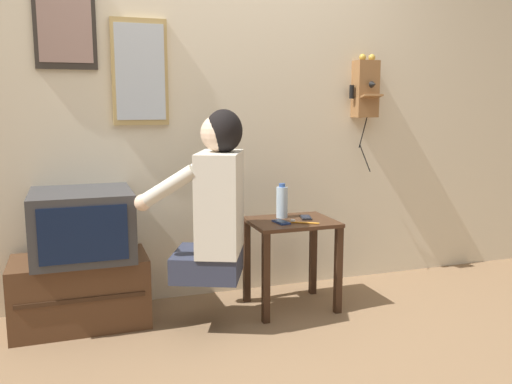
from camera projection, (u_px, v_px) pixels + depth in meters
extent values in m
plane|color=#846647|center=(276.00, 359.00, 2.66)|extent=(14.00, 14.00, 0.00)
cube|color=beige|center=(219.00, 98.00, 3.43)|extent=(6.80, 0.05, 2.55)
cube|color=#422819|center=(292.00, 222.00, 3.26)|extent=(0.51, 0.40, 0.02)
cube|color=#382215|center=(266.00, 278.00, 3.07)|extent=(0.04, 0.04, 0.52)
cube|color=#382215|center=(338.00, 270.00, 3.21)|extent=(0.04, 0.04, 0.52)
cube|color=#382215|center=(247.00, 261.00, 3.40)|extent=(0.04, 0.04, 0.52)
cube|color=#382215|center=(313.00, 255.00, 3.54)|extent=(0.04, 0.04, 0.52)
cube|color=#2D3347|center=(208.00, 264.00, 2.99)|extent=(0.48, 0.48, 0.14)
cube|color=beige|center=(220.00, 203.00, 2.92)|extent=(0.36, 0.44, 0.55)
sphere|color=beige|center=(219.00, 133.00, 2.86)|extent=(0.20, 0.20, 0.20)
ellipsoid|color=black|center=(224.00, 131.00, 2.86)|extent=(0.27, 0.27, 0.23)
cylinder|color=beige|center=(168.00, 187.00, 2.76)|extent=(0.31, 0.19, 0.23)
cylinder|color=beige|center=(182.00, 178.00, 3.09)|extent=(0.31, 0.19, 0.23)
sphere|color=beige|center=(143.00, 203.00, 2.79)|extent=(0.09, 0.09, 0.09)
sphere|color=beige|center=(159.00, 192.00, 3.11)|extent=(0.09, 0.09, 0.09)
cube|color=#51331E|center=(81.00, 291.00, 3.05)|extent=(0.74, 0.40, 0.39)
cube|color=#392315|center=(81.00, 300.00, 2.85)|extent=(0.66, 0.01, 0.02)
cube|color=#38383A|center=(82.00, 224.00, 3.00)|extent=(0.54, 0.52, 0.38)
cube|color=#0C1938|center=(84.00, 235.00, 2.76)|extent=(0.44, 0.01, 0.29)
cube|color=olive|center=(365.00, 89.00, 3.66)|extent=(0.16, 0.11, 0.38)
cube|color=olive|center=(372.00, 96.00, 3.59)|extent=(0.14, 0.07, 0.03)
sphere|color=#B79338|center=(363.00, 57.00, 3.61)|extent=(0.05, 0.05, 0.05)
sphere|color=#B79338|center=(372.00, 58.00, 3.63)|extent=(0.05, 0.05, 0.05)
cone|color=black|center=(374.00, 84.00, 3.56)|extent=(0.04, 0.05, 0.04)
cylinder|color=black|center=(352.00, 92.00, 3.63)|extent=(0.03, 0.03, 0.09)
cylinder|color=black|center=(363.00, 132.00, 3.69)|extent=(0.04, 0.04, 0.22)
cylinder|color=black|center=(365.00, 158.00, 3.73)|extent=(0.07, 0.06, 0.19)
cube|color=#2D2823|center=(65.00, 22.00, 3.04)|extent=(0.34, 0.02, 0.52)
cube|color=gray|center=(65.00, 21.00, 3.02)|extent=(0.29, 0.01, 0.45)
cube|color=tan|center=(140.00, 72.00, 3.21)|extent=(0.33, 0.03, 0.62)
cube|color=#B2BCC6|center=(140.00, 72.00, 3.19)|extent=(0.29, 0.01, 0.56)
cube|color=navy|center=(281.00, 222.00, 3.18)|extent=(0.08, 0.13, 0.01)
cube|color=black|center=(281.00, 221.00, 3.18)|extent=(0.06, 0.10, 0.00)
cube|color=black|center=(306.00, 218.00, 3.31)|extent=(0.09, 0.14, 0.01)
cube|color=black|center=(306.00, 217.00, 3.31)|extent=(0.07, 0.11, 0.00)
cylinder|color=#ADC6DB|center=(282.00, 202.00, 3.32)|extent=(0.07, 0.07, 0.19)
cylinder|color=#2D4C8C|center=(282.00, 185.00, 3.30)|extent=(0.04, 0.04, 0.02)
cylinder|color=orange|center=(305.00, 223.00, 3.17)|extent=(0.15, 0.10, 0.01)
cube|color=white|center=(293.00, 220.00, 3.18)|extent=(0.03, 0.02, 0.01)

